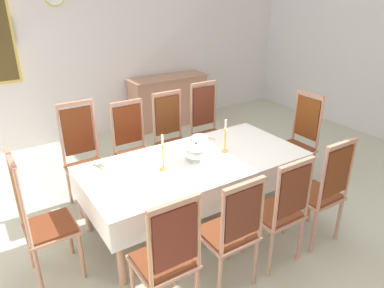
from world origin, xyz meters
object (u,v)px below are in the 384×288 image
(dining_table, at_px, (196,166))
(chair_head_west, at_px, (39,218))
(chair_north_c, at_px, (172,137))
(chair_south_d, at_px, (322,190))
(chair_south_b, at_px, (231,231))
(sideboard, at_px, (169,101))
(spoon_primary, at_px, (207,137))
(chair_north_d, at_px, (208,127))
(candlestick_east, at_px, (225,139))
(soup_tureen, at_px, (196,151))
(chair_north_a, at_px, (84,157))
(bowl_near_right, at_px, (107,162))
(chair_south_c, at_px, (280,209))
(chair_head_east, at_px, (298,140))
(candlestick_west, at_px, (163,156))
(chair_south_a, at_px, (167,257))
(bowl_near_left, at_px, (200,138))
(chair_north_b, at_px, (133,147))
(spoon_secondary, at_px, (96,165))

(dining_table, height_order, chair_head_west, chair_head_west)
(chair_north_c, xyz_separation_m, chair_south_d, (0.57, -1.92, -0.01))
(chair_south_b, relative_size, chair_south_d, 0.95)
(sideboard, bearing_deg, spoon_primary, 71.27)
(chair_south_d, height_order, chair_north_d, chair_north_d)
(chair_north_d, distance_m, candlestick_east, 1.10)
(dining_table, bearing_deg, soup_tureen, -0.00)
(chair_north_d, xyz_separation_m, chair_head_west, (-2.41, -0.96, 0.00))
(chair_north_a, xyz_separation_m, sideboard, (2.13, 1.82, -0.17))
(chair_north_a, height_order, soup_tureen, chair_north_a)
(chair_south_b, xyz_separation_m, spoon_primary, (0.73, 1.39, 0.18))
(bowl_near_right, bearing_deg, chair_south_c, -51.80)
(chair_head_east, height_order, spoon_primary, chair_head_east)
(candlestick_west, bearing_deg, chair_south_a, -117.69)
(chair_south_d, bearing_deg, soup_tureen, 131.09)
(bowl_near_left, relative_size, spoon_primary, 1.13)
(chair_south_b, bearing_deg, bowl_near_left, 65.87)
(candlestick_east, bearing_deg, chair_north_b, 124.57)
(chair_south_a, height_order, candlestick_west, chair_south_a)
(candlestick_east, height_order, spoon_primary, candlestick_east)
(chair_north_c, bearing_deg, spoon_secondary, 23.56)
(soup_tureen, distance_m, spoon_primary, 0.63)
(chair_north_d, bearing_deg, chair_head_west, 21.76)
(chair_south_a, distance_m, chair_head_east, 2.63)
(chair_north_d, relative_size, bowl_near_left, 6.17)
(chair_head_west, distance_m, chair_head_east, 3.14)
(chair_south_a, distance_m, sideboard, 4.31)
(candlestick_west, xyz_separation_m, sideboard, (1.63, 2.79, -0.44))
(chair_head_east, bearing_deg, chair_north_d, 37.06)
(chair_north_c, relative_size, candlestick_east, 3.17)
(chair_north_c, relative_size, chair_south_d, 1.03)
(chair_south_a, height_order, chair_north_d, chair_north_d)
(chair_north_a, xyz_separation_m, spoon_primary, (1.34, -0.53, 0.12))
(chair_north_c, bearing_deg, chair_north_b, 0.17)
(chair_north_c, bearing_deg, chair_head_west, 27.50)
(sideboard, bearing_deg, bowl_near_left, 68.84)
(chair_north_a, height_order, chair_north_c, chair_north_a)
(chair_head_west, height_order, sideboard, chair_head_west)
(sideboard, bearing_deg, dining_table, 65.83)
(spoon_secondary, bearing_deg, dining_table, -37.68)
(dining_table, distance_m, chair_north_c, 1.00)
(bowl_near_right, bearing_deg, bowl_near_left, -0.35)
(dining_table, bearing_deg, bowl_near_right, 152.67)
(chair_south_c, relative_size, candlestick_east, 2.96)
(soup_tureen, bearing_deg, spoon_primary, 44.22)
(candlestick_west, relative_size, candlestick_east, 1.00)
(chair_south_d, relative_size, soup_tureen, 4.67)
(spoon_secondary, bearing_deg, chair_north_c, 11.71)
(chair_south_c, xyz_separation_m, soup_tureen, (-0.27, 0.96, 0.26))
(candlestick_west, distance_m, bowl_near_right, 0.61)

